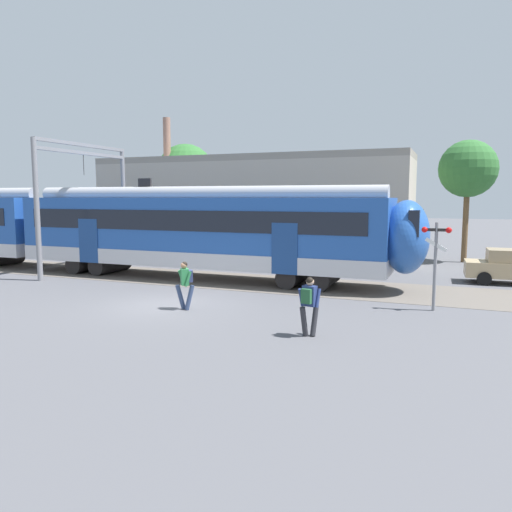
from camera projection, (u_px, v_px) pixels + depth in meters
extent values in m
plane|color=#515156|center=(167.00, 305.00, 17.77)|extent=(160.00, 160.00, 0.00)
cube|color=#605951|center=(21.00, 266.00, 27.69)|extent=(80.00, 4.40, 0.01)
cube|color=silver|center=(195.00, 256.00, 23.50)|extent=(18.00, 3.06, 0.70)
cube|color=#2351A3|center=(195.00, 224.00, 23.32)|extent=(18.00, 3.00, 2.40)
cube|color=black|center=(178.00, 221.00, 21.90)|extent=(16.56, 0.03, 0.90)
cube|color=navy|center=(284.00, 249.00, 20.19)|extent=(1.10, 0.04, 2.10)
cube|color=navy|center=(88.00, 241.00, 23.85)|extent=(1.10, 0.04, 2.10)
cylinder|color=#A4A4A9|center=(194.00, 194.00, 23.15)|extent=(17.64, 0.70, 0.70)
cube|color=black|center=(145.00, 183.00, 24.09)|extent=(0.70, 0.12, 0.40)
cylinder|color=black|center=(325.00, 277.00, 21.25)|extent=(0.90, 2.40, 0.90)
cylinder|color=black|center=(294.00, 275.00, 21.77)|extent=(0.90, 2.40, 0.90)
cylinder|color=black|center=(111.00, 264.00, 25.38)|extent=(0.90, 2.40, 0.90)
cylinder|color=black|center=(89.00, 262.00, 25.89)|extent=(0.90, 2.40, 0.90)
ellipsoid|color=#2351A3|center=(406.00, 237.00, 19.83)|extent=(1.80, 2.85, 2.95)
cube|color=black|center=(416.00, 222.00, 19.63)|extent=(0.40, 2.40, 1.00)
cylinder|color=black|center=(3.00, 257.00, 28.12)|extent=(0.90, 2.40, 0.90)
cylinder|color=navy|center=(181.00, 297.00, 17.09)|extent=(0.37, 0.34, 0.87)
cylinder|color=navy|center=(190.00, 297.00, 17.00)|extent=(0.37, 0.34, 0.87)
cube|color=#2D7F47|center=(185.00, 277.00, 16.96)|extent=(0.41, 0.43, 0.56)
cylinder|color=#2D7F47|center=(188.00, 279.00, 16.78)|extent=(0.25, 0.22, 0.52)
cylinder|color=#2D7F47|center=(181.00, 277.00, 17.16)|extent=(0.25, 0.22, 0.52)
sphere|color=#9E7051|center=(184.00, 265.00, 16.91)|extent=(0.22, 0.22, 0.22)
sphere|color=black|center=(184.00, 265.00, 16.91)|extent=(0.20, 0.20, 0.20)
cube|color=navy|center=(190.00, 276.00, 17.01)|extent=(0.30, 0.32, 0.40)
cylinder|color=#28282D|center=(314.00, 320.00, 13.85)|extent=(0.22, 0.38, 0.87)
cylinder|color=#28282D|center=(304.00, 322.00, 13.72)|extent=(0.22, 0.38, 0.87)
cube|color=navy|center=(310.00, 296.00, 13.70)|extent=(0.40, 0.31, 0.56)
cylinder|color=navy|center=(301.00, 297.00, 13.76)|extent=(0.14, 0.26, 0.52)
cylinder|color=navy|center=(318.00, 298.00, 13.65)|extent=(0.14, 0.26, 0.52)
sphere|color=tan|center=(310.00, 282.00, 13.67)|extent=(0.22, 0.22, 0.22)
sphere|color=black|center=(310.00, 281.00, 13.65)|extent=(0.20, 0.20, 0.20)
cube|color=#235633|center=(307.00, 296.00, 13.55)|extent=(0.31, 0.21, 0.40)
cube|color=#9D8662|center=(511.00, 256.00, 21.97)|extent=(1.96, 1.52, 0.56)
cylinder|color=black|center=(481.00, 273.00, 23.17)|extent=(0.61, 0.22, 0.60)
cylinder|color=black|center=(484.00, 279.00, 21.71)|extent=(0.61, 0.22, 0.60)
cylinder|color=gray|center=(37.00, 210.00, 22.64)|extent=(0.24, 0.24, 6.50)
cylinder|color=gray|center=(124.00, 207.00, 28.54)|extent=(0.24, 0.24, 6.50)
cube|color=gray|center=(83.00, 145.00, 25.21)|extent=(0.20, 6.40, 0.16)
cube|color=gray|center=(83.00, 153.00, 25.26)|extent=(0.20, 6.40, 0.16)
cylinder|color=black|center=(84.00, 165.00, 25.33)|extent=(0.03, 0.03, 1.00)
cylinder|color=gray|center=(435.00, 267.00, 16.77)|extent=(0.11, 0.11, 3.00)
cube|color=black|center=(437.00, 230.00, 16.62)|extent=(0.80, 0.10, 0.10)
sphere|color=red|center=(425.00, 230.00, 16.71)|extent=(0.20, 0.20, 0.20)
sphere|color=red|center=(449.00, 230.00, 16.43)|extent=(0.20, 0.20, 0.20)
cube|color=white|center=(436.00, 245.00, 16.65)|extent=(0.72, 0.03, 0.48)
cube|color=#B2A899|center=(249.00, 210.00, 32.38)|extent=(20.30, 5.00, 6.00)
cube|color=gray|center=(249.00, 160.00, 32.00)|extent=(20.30, 5.00, 0.40)
cylinder|color=#8C6656|center=(167.00, 142.00, 34.09)|extent=(0.50, 0.50, 3.20)
cylinder|color=brown|center=(465.00, 226.00, 29.22)|extent=(0.32, 0.32, 4.30)
sphere|color=#2D662D|center=(468.00, 169.00, 28.83)|extent=(3.30, 3.30, 3.30)
cylinder|color=brown|center=(186.00, 222.00, 35.97)|extent=(0.32, 0.32, 4.07)
sphere|color=#2D662D|center=(186.00, 173.00, 35.56)|extent=(4.12, 4.12, 4.12)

